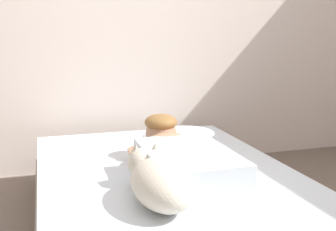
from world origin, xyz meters
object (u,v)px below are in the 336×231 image
(bed, at_px, (167,200))
(pillow, at_px, (179,135))
(dog, at_px, (158,181))
(cell_phone, at_px, (206,161))
(person_lying, at_px, (180,157))
(coffee_cup, at_px, (179,144))

(bed, height_order, pillow, pillow)
(dog, height_order, cell_phone, dog)
(person_lying, height_order, coffee_cup, person_lying)
(coffee_cup, bearing_deg, pillow, 71.30)
(pillow, xyz_separation_m, person_lying, (-0.21, -0.65, 0.05))
(cell_phone, bearing_deg, coffee_cup, 104.09)
(bed, distance_m, coffee_cup, 0.48)
(bed, relative_size, coffee_cup, 16.40)
(coffee_cup, bearing_deg, cell_phone, -75.91)
(cell_phone, bearing_deg, person_lying, -140.01)
(dog, bearing_deg, cell_phone, 49.44)
(pillow, height_order, person_lying, person_lying)
(bed, xyz_separation_m, coffee_cup, (0.20, 0.39, 0.21))
(pillow, height_order, coffee_cup, pillow)
(bed, distance_m, person_lying, 0.30)
(dog, bearing_deg, person_lying, 56.93)
(person_lying, relative_size, dog, 1.60)
(pillow, bearing_deg, person_lying, -108.12)
(bed, distance_m, dog, 0.52)
(person_lying, xyz_separation_m, dog, (-0.21, -0.32, -0.00))
(coffee_cup, bearing_deg, dog, -114.36)
(pillow, relative_size, dog, 0.90)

